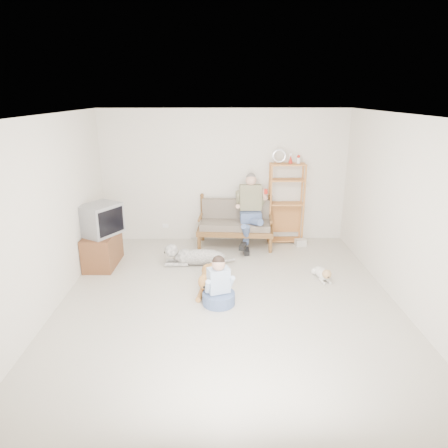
{
  "coord_description": "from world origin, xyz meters",
  "views": [
    {
      "loc": [
        -0.16,
        -5.3,
        2.96
      ],
      "look_at": [
        -0.04,
        1.0,
        0.9
      ],
      "focal_mm": 32.0,
      "sensor_mm": 36.0,
      "label": 1
    }
  ],
  "objects_px": {
    "golden_retriever": "(211,278)",
    "etagere": "(286,203)",
    "tv_stand": "(102,249)",
    "loveseat": "(235,222)"
  },
  "relations": [
    {
      "from": "loveseat",
      "to": "golden_retriever",
      "type": "distance_m",
      "value": 1.97
    },
    {
      "from": "loveseat",
      "to": "tv_stand",
      "type": "xyz_separation_m",
      "value": [
        -2.44,
        -0.95,
        -0.19
      ]
    },
    {
      "from": "loveseat",
      "to": "tv_stand",
      "type": "height_order",
      "value": "loveseat"
    },
    {
      "from": "etagere",
      "to": "golden_retriever",
      "type": "height_order",
      "value": "etagere"
    },
    {
      "from": "tv_stand",
      "to": "golden_retriever",
      "type": "xyz_separation_m",
      "value": [
        1.97,
        -0.93,
        -0.13
      ]
    },
    {
      "from": "etagere",
      "to": "tv_stand",
      "type": "xyz_separation_m",
      "value": [
        -3.48,
        -1.14,
        -0.55
      ]
    },
    {
      "from": "golden_retriever",
      "to": "etagere",
      "type": "bearing_deg",
      "value": 63.24
    },
    {
      "from": "loveseat",
      "to": "golden_retriever",
      "type": "bearing_deg",
      "value": -99.08
    },
    {
      "from": "tv_stand",
      "to": "golden_retriever",
      "type": "height_order",
      "value": "tv_stand"
    },
    {
      "from": "loveseat",
      "to": "etagere",
      "type": "height_order",
      "value": "etagere"
    }
  ]
}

